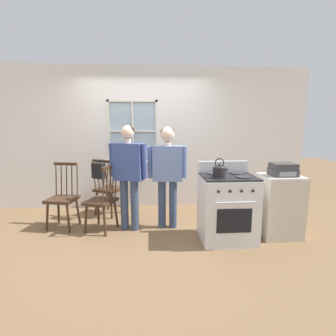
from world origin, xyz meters
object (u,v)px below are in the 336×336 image
(chair_center_cluster, at_px, (102,201))
(person_teen_center, at_px, (167,167))
(potted_plant, at_px, (124,157))
(kettle, at_px, (219,170))
(handbag, at_px, (98,170))
(side_counter, at_px, (279,206))
(person_elderly_left, at_px, (129,168))
(stove, at_px, (227,207))
(stereo, at_px, (283,170))
(chair_by_window, at_px, (108,189))
(chair_near_wall, at_px, (63,199))

(chair_center_cluster, height_order, person_teen_center, person_teen_center)
(potted_plant, bearing_deg, kettle, -50.47)
(handbag, relative_size, side_counter, 0.34)
(chair_center_cluster, xyz_separation_m, handbag, (-0.14, 0.52, 0.38))
(person_elderly_left, bearing_deg, stove, 0.38)
(person_teen_center, height_order, stove, person_teen_center)
(stove, xyz_separation_m, stereo, (0.80, 0.06, 0.51))
(chair_center_cluster, xyz_separation_m, stove, (1.81, -0.44, 0.01))
(stove, relative_size, side_counter, 1.20)
(person_teen_center, bearing_deg, handbag, 162.21)
(chair_by_window, relative_size, potted_plant, 3.37)
(chair_by_window, relative_size, stove, 0.94)
(person_elderly_left, height_order, stereo, person_elderly_left)
(chair_by_window, height_order, person_elderly_left, person_elderly_left)
(person_elderly_left, xyz_separation_m, stereo, (2.20, -0.39, 0.02))
(person_elderly_left, bearing_deg, person_teen_center, 22.03)
(stove, bearing_deg, person_teen_center, 148.74)
(person_teen_center, distance_m, potted_plant, 1.32)
(chair_by_window, bearing_deg, stereo, -172.26)
(stove, xyz_separation_m, side_counter, (0.80, 0.08, -0.02))
(potted_plant, bearing_deg, person_teen_center, -54.78)
(chair_center_cluster, height_order, stereo, stereo)
(chair_by_window, height_order, chair_near_wall, same)
(handbag, distance_m, stereo, 2.89)
(chair_center_cluster, relative_size, stereo, 3.00)
(person_elderly_left, xyz_separation_m, kettle, (1.23, -0.58, 0.05))
(side_counter, bearing_deg, handbag, 162.34)
(person_elderly_left, xyz_separation_m, person_teen_center, (0.59, 0.04, 0.01))
(chair_near_wall, xyz_separation_m, side_counter, (3.25, -0.53, -0.01))
(chair_center_cluster, distance_m, stereo, 2.69)
(handbag, height_order, side_counter, handbag)
(person_elderly_left, bearing_deg, side_counter, 8.71)
(chair_by_window, xyz_separation_m, handbag, (-0.12, -0.20, 0.38))
(kettle, xyz_separation_m, stereo, (0.97, 0.19, -0.04))
(potted_plant, bearing_deg, stove, -45.01)
(chair_by_window, distance_m, potted_plant, 0.73)
(potted_plant, xyz_separation_m, side_counter, (2.37, -1.49, -0.55))
(stove, bearing_deg, person_elderly_left, 162.11)
(stereo, bearing_deg, handbag, 161.95)
(chair_by_window, relative_size, side_counter, 1.13)
(chair_by_window, height_order, handbag, same)
(stereo, bearing_deg, kettle, -168.82)
(chair_by_window, distance_m, chair_near_wall, 0.82)
(handbag, bearing_deg, stove, -26.15)
(chair_by_window, relative_size, person_elderly_left, 0.64)
(person_elderly_left, xyz_separation_m, potted_plant, (-0.17, 1.12, 0.03))
(person_elderly_left, bearing_deg, potted_plant, 117.04)
(chair_center_cluster, distance_m, side_counter, 2.64)
(chair_by_window, xyz_separation_m, side_counter, (2.63, -1.08, -0.01))
(stereo, bearing_deg, person_teen_center, 165.03)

